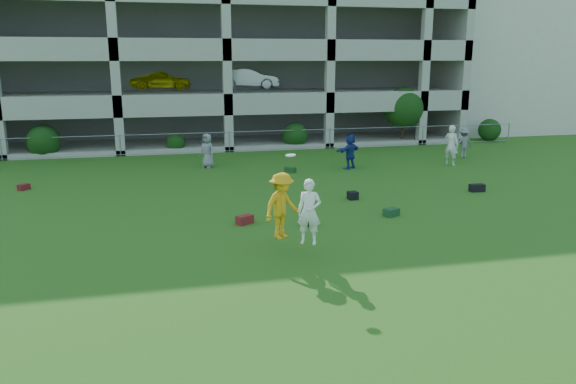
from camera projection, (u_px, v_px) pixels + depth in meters
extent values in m
plane|color=#235114|center=(327.00, 272.00, 14.15)|extent=(100.00, 100.00, 0.00)
cube|color=beige|center=(501.00, 61.00, 44.60)|extent=(16.00, 14.00, 10.00)
imported|color=gray|center=(207.00, 151.00, 27.48)|extent=(0.96, 0.95, 1.67)
imported|color=navy|center=(350.00, 151.00, 27.19)|extent=(1.61, 1.25, 1.70)
imported|color=silver|center=(451.00, 145.00, 28.08)|extent=(0.83, 0.87, 2.01)
imported|color=slate|center=(464.00, 143.00, 30.12)|extent=(1.05, 0.63, 1.61)
cube|color=#5F1F10|center=(245.00, 220.00, 18.24)|extent=(0.63, 0.53, 0.28)
cube|color=black|center=(307.00, 222.00, 18.03)|extent=(0.42, 0.28, 0.22)
cube|color=#153A17|center=(391.00, 212.00, 19.16)|extent=(0.60, 0.53, 0.26)
cube|color=black|center=(353.00, 195.00, 21.41)|extent=(0.38, 0.38, 0.30)
cube|color=black|center=(477.00, 188.00, 22.66)|extent=(0.61, 0.33, 0.30)
cube|color=#5F1B10|center=(24.00, 187.00, 22.94)|extent=(0.50, 0.53, 0.24)
cube|color=#183914|center=(290.00, 170.00, 26.42)|extent=(0.56, 0.57, 0.25)
imported|color=orange|center=(282.00, 206.00, 15.34)|extent=(1.37, 1.23, 1.84)
imported|color=white|center=(309.00, 212.00, 14.90)|extent=(0.76, 0.65, 1.76)
cylinder|color=white|center=(291.00, 155.00, 14.56)|extent=(0.27, 0.27, 0.05)
cube|color=#9E998C|center=(205.00, 48.00, 43.76)|extent=(30.00, 0.50, 12.00)
cube|color=#9E998C|center=(418.00, 47.00, 40.64)|extent=(0.50, 14.00, 12.00)
cube|color=#9E998C|center=(217.00, 134.00, 38.73)|extent=(30.00, 14.00, 0.30)
cube|color=#9E998C|center=(215.00, 90.00, 38.03)|extent=(30.00, 14.00, 0.30)
cube|color=#9E998C|center=(214.00, 44.00, 37.33)|extent=(30.00, 14.00, 0.30)
cube|color=#9E998C|center=(228.00, 107.00, 31.69)|extent=(30.00, 0.30, 0.90)
cube|color=#9E998C|center=(227.00, 53.00, 30.99)|extent=(30.00, 0.30, 0.90)
cube|color=#9E998C|center=(113.00, 44.00, 29.65)|extent=(0.50, 0.50, 12.00)
cube|color=#9E998C|center=(226.00, 44.00, 30.98)|extent=(0.50, 0.50, 12.00)
cube|color=#9E998C|center=(330.00, 45.00, 32.31)|extent=(0.50, 0.50, 12.00)
cube|color=#9E998C|center=(426.00, 45.00, 33.64)|extent=(0.50, 0.50, 12.00)
cube|color=#605E59|center=(211.00, 47.00, 39.26)|extent=(29.00, 9.00, 11.60)
imported|color=yellow|center=(160.00, 79.00, 35.15)|extent=(4.00, 1.92, 1.32)
imported|color=#B7B9BE|center=(249.00, 78.00, 36.39)|extent=(4.17, 1.99, 1.32)
cylinder|color=gray|center=(1.00, 149.00, 29.34)|extent=(0.06, 0.06, 1.20)
cylinder|color=gray|center=(120.00, 145.00, 30.67)|extent=(0.06, 0.06, 1.20)
cylinder|color=gray|center=(229.00, 142.00, 32.00)|extent=(0.06, 0.06, 1.20)
cylinder|color=gray|center=(330.00, 138.00, 33.33)|extent=(0.06, 0.06, 1.20)
cylinder|color=gray|center=(423.00, 135.00, 34.66)|extent=(0.06, 0.06, 1.20)
cylinder|color=gray|center=(509.00, 132.00, 35.99)|extent=(0.06, 0.06, 1.20)
cylinder|color=gray|center=(229.00, 132.00, 31.87)|extent=(36.00, 0.04, 0.04)
cylinder|color=gray|center=(230.00, 151.00, 32.12)|extent=(36.00, 0.04, 0.04)
sphere|color=#163D11|center=(44.00, 141.00, 30.29)|extent=(1.76, 1.76, 1.76)
sphere|color=#163D11|center=(176.00, 143.00, 31.92)|extent=(1.10, 1.10, 1.10)
sphere|color=#163D11|center=(295.00, 135.00, 33.42)|extent=(1.54, 1.54, 1.54)
cylinder|color=#382314|center=(403.00, 128.00, 35.11)|extent=(0.16, 0.16, 1.96)
sphere|color=#163D11|center=(403.00, 108.00, 34.82)|extent=(2.52, 2.52, 2.52)
sphere|color=#163D11|center=(490.00, 130.00, 36.31)|extent=(1.43, 1.43, 1.43)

